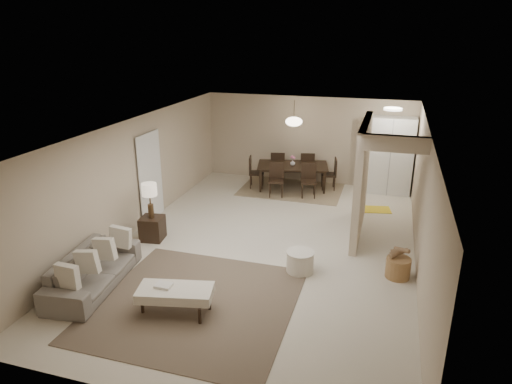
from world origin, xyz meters
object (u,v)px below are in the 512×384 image
(ottoman_bench, at_px, (175,293))
(dining_table, at_px, (292,177))
(round_pouf, at_px, (300,262))
(side_table, at_px, (152,228))
(wicker_basket, at_px, (398,268))
(pantry_cabinet, at_px, (390,156))
(sofa, at_px, (93,270))

(ottoman_bench, xyz_separation_m, dining_table, (0.48, 6.43, 0.00))
(round_pouf, bearing_deg, side_table, 172.07)
(ottoman_bench, distance_m, wicker_basket, 4.02)
(pantry_cabinet, relative_size, side_table, 4.14)
(wicker_basket, bearing_deg, round_pouf, -169.76)
(round_pouf, xyz_separation_m, dining_table, (-1.17, 4.59, 0.14))
(pantry_cabinet, distance_m, ottoman_bench, 7.57)
(wicker_basket, bearing_deg, dining_table, 124.28)
(round_pouf, bearing_deg, sofa, -155.50)
(wicker_basket, xyz_separation_m, dining_table, (-2.92, 4.28, 0.15))
(sofa, distance_m, side_table, 2.00)
(side_table, distance_m, dining_table, 4.66)
(ottoman_bench, relative_size, dining_table, 0.65)
(ottoman_bench, height_order, wicker_basket, ottoman_bench)
(pantry_cabinet, height_order, ottoman_bench, pantry_cabinet)
(wicker_basket, distance_m, dining_table, 5.18)
(ottoman_bench, bearing_deg, side_table, 113.95)
(sofa, height_order, ottoman_bench, sofa)
(side_table, xyz_separation_m, round_pouf, (3.32, -0.46, -0.05))
(side_table, bearing_deg, round_pouf, -7.93)
(ottoman_bench, relative_size, side_table, 2.51)
(dining_table, bearing_deg, wicker_basket, -68.14)
(sofa, bearing_deg, ottoman_bench, -106.49)
(sofa, bearing_deg, wicker_basket, -76.75)
(sofa, bearing_deg, round_pouf, -72.14)
(ottoman_bench, height_order, round_pouf, ottoman_bench)
(sofa, xyz_separation_m, wicker_basket, (5.12, 1.85, -0.12))
(pantry_cabinet, height_order, sofa, pantry_cabinet)
(dining_table, bearing_deg, sofa, -122.19)
(ottoman_bench, relative_size, round_pouf, 2.44)
(sofa, distance_m, round_pouf, 3.71)
(sofa, relative_size, wicker_basket, 4.82)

